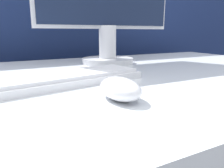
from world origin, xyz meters
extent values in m
cube|color=navy|center=(0.00, 0.55, 0.59)|extent=(5.00, 0.03, 1.18)
ellipsoid|color=white|center=(0.08, -0.23, 0.73)|extent=(0.06, 0.10, 0.04)
cube|color=silver|center=(0.02, -0.07, 0.71)|extent=(0.39, 0.18, 0.02)
cube|color=silver|center=(0.02, -0.07, 0.73)|extent=(0.37, 0.16, 0.01)
cylinder|color=silver|center=(0.26, 0.19, 0.72)|extent=(0.19, 0.19, 0.02)
cylinder|color=silver|center=(0.26, 0.19, 0.79)|extent=(0.06, 0.06, 0.12)
camera|label=1|loc=(-0.10, -0.55, 0.82)|focal=35.00mm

